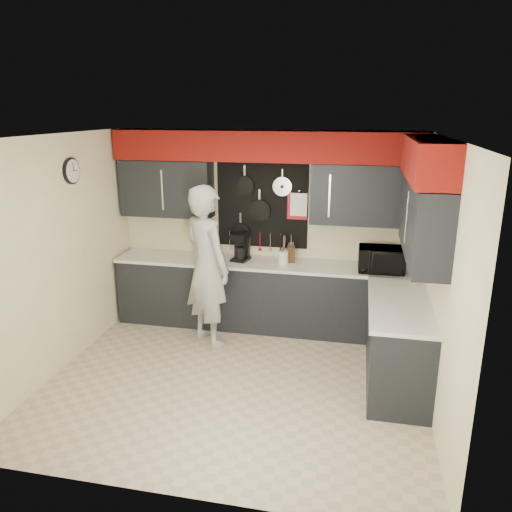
% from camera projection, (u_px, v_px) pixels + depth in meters
% --- Properties ---
extents(ground, '(4.00, 4.00, 0.00)m').
position_uv_depth(ground, '(236.00, 380.00, 5.46)').
color(ground, beige).
rests_on(ground, ground).
extents(back_wall_assembly, '(4.00, 0.36, 2.60)m').
position_uv_depth(back_wall_assembly, '(265.00, 177.00, 6.39)').
color(back_wall_assembly, '#F7F5BF').
rests_on(back_wall_assembly, ground).
extents(right_wall_assembly, '(0.36, 3.50, 2.60)m').
position_uv_depth(right_wall_assembly, '(427.00, 207.00, 4.79)').
color(right_wall_assembly, '#F7F5BF').
rests_on(right_wall_assembly, ground).
extents(left_wall_assembly, '(0.05, 3.50, 2.60)m').
position_uv_depth(left_wall_assembly, '(59.00, 252.00, 5.49)').
color(left_wall_assembly, '#F7F5BF').
rests_on(left_wall_assembly, ground).
extents(base_cabinets, '(3.95, 2.20, 0.92)m').
position_uv_depth(base_cabinets, '(295.00, 306.00, 6.29)').
color(base_cabinets, black).
rests_on(base_cabinets, ground).
extents(microwave, '(0.56, 0.39, 0.31)m').
position_uv_depth(microwave, '(381.00, 260.00, 6.12)').
color(microwave, black).
rests_on(microwave, base_cabinets).
extents(knife_block, '(0.12, 0.12, 0.22)m').
position_uv_depth(knife_block, '(291.00, 254.00, 6.50)').
color(knife_block, '#362111').
rests_on(knife_block, base_cabinets).
extents(utensil_crock, '(0.13, 0.13, 0.17)m').
position_uv_depth(utensil_crock, '(283.00, 257.00, 6.45)').
color(utensil_crock, white).
rests_on(utensil_crock, base_cabinets).
extents(coffee_maker, '(0.24, 0.28, 0.37)m').
position_uv_depth(coffee_maker, '(241.00, 246.00, 6.59)').
color(coffee_maker, black).
rests_on(coffee_maker, base_cabinets).
extents(person, '(0.87, 0.83, 2.00)m').
position_uv_depth(person, '(207.00, 266.00, 6.09)').
color(person, '#A9AAA7').
rests_on(person, ground).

